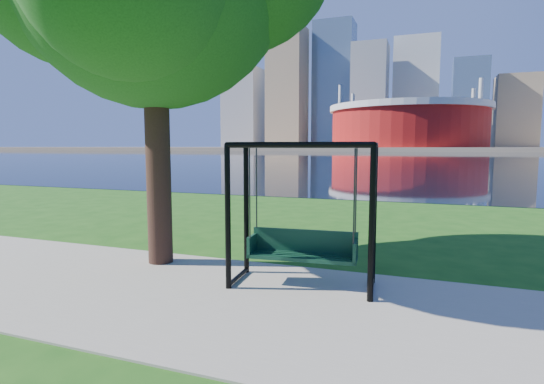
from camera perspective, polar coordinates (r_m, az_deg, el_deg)
The scene contains 7 objects.
ground at distance 6.74m, azimuth 0.96°, elevation -13.62°, with size 900.00×900.00×0.00m, color #1E5114.
path at distance 6.30m, azimuth -0.61°, elevation -14.93°, with size 120.00×4.00×0.03m, color #9E937F.
river at distance 108.03m, azimuth 19.41°, elevation 4.56°, with size 900.00×180.00×0.02m, color black.
far_bank at distance 311.99m, azimuth 20.19°, elevation 5.50°, with size 900.00×228.00×2.00m, color #937F60.
stadium at distance 241.58m, azimuth 17.79°, elevation 8.65°, with size 83.00×83.00×32.00m.
skyline at distance 327.17m, azimuth 19.67°, elevation 11.65°, with size 392.00×66.00×96.50m.
swing at distance 6.85m, azimuth 4.15°, elevation -3.49°, with size 2.37×1.20×2.35m.
Camera 1 is at (2.12, -5.98, 2.27)m, focal length 28.00 mm.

